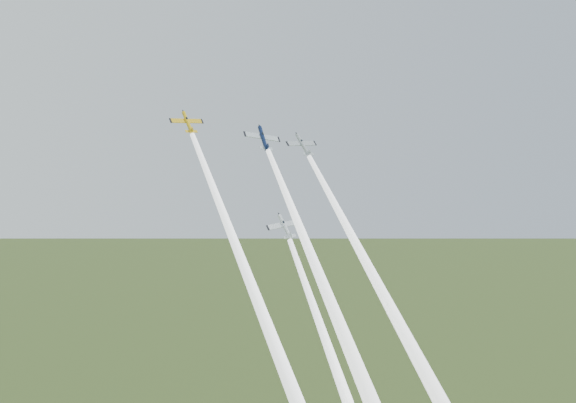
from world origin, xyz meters
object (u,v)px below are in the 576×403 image
(plane_yellow, at_px, (187,122))
(plane_navy, at_px, (263,138))
(plane_silver_low, at_px, (285,226))
(plane_silver_right, at_px, (303,145))

(plane_yellow, distance_m, plane_navy, 14.58)
(plane_navy, bearing_deg, plane_silver_low, -76.80)
(plane_navy, distance_m, plane_silver_low, 17.66)
(plane_yellow, height_order, plane_navy, plane_yellow)
(plane_yellow, distance_m, plane_silver_right, 23.83)
(plane_navy, height_order, plane_silver_low, plane_navy)
(plane_silver_low, bearing_deg, plane_navy, 106.12)
(plane_navy, distance_m, plane_silver_right, 10.50)
(plane_yellow, bearing_deg, plane_silver_right, -11.31)
(plane_silver_right, distance_m, plane_silver_low, 19.72)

